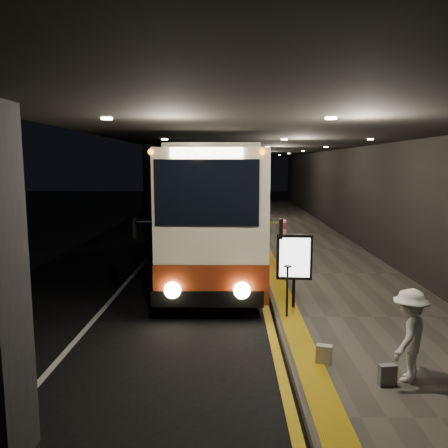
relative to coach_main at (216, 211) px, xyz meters
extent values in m
plane|color=black|center=(-0.91, -3.12, -1.94)|extent=(90.00, 90.00, 0.00)
cube|color=silver|center=(-2.71, 1.88, -1.93)|extent=(0.12, 50.00, 0.01)
cube|color=gold|center=(1.44, 1.88, -1.93)|extent=(0.18, 50.00, 0.01)
cube|color=#514C44|center=(3.84, 1.88, -1.86)|extent=(4.50, 50.00, 0.15)
cube|color=gold|center=(1.94, 1.88, -1.78)|extent=(0.50, 50.00, 0.01)
cube|color=black|center=(6.09, 1.88, 1.06)|extent=(0.10, 50.00, 6.00)
cube|color=black|center=(-2.41, 0.88, 0.26)|extent=(0.80, 0.80, 4.40)
cube|color=black|center=(-2.41, 12.88, 0.26)|extent=(0.80, 0.80, 4.40)
cube|color=black|center=(1.59, 1.88, 2.66)|extent=(9.00, 50.00, 0.40)
cube|color=beige|center=(0.00, 0.02, 0.29)|extent=(2.84, 12.80, 3.62)
cube|color=maroon|center=(0.00, 0.02, -1.04)|extent=(2.86, 12.82, 0.96)
cube|color=black|center=(0.00, -6.39, 1.09)|extent=(2.34, 0.09, 1.49)
cube|color=black|center=(0.00, -6.31, -1.35)|extent=(2.61, 0.29, 0.37)
cylinder|color=black|center=(-1.21, -4.02, -1.41)|extent=(0.30, 1.06, 1.06)
cylinder|color=black|center=(1.21, -4.02, -1.41)|extent=(0.30, 1.06, 1.06)
cylinder|color=black|center=(-1.21, 4.28, -1.41)|extent=(0.30, 1.06, 1.06)
cylinder|color=black|center=(1.21, 4.28, -1.41)|extent=(0.30, 1.06, 1.06)
sphere|color=#FFEAA5|center=(-0.80, -6.40, -1.14)|extent=(0.38, 0.38, 0.38)
sphere|color=#FFEAA5|center=(0.80, -6.40, -1.14)|extent=(0.38, 0.38, 0.38)
cube|color=#FFF2BF|center=(0.00, -6.40, 1.97)|extent=(1.60, 0.07, 0.23)
cube|color=beige|center=(0.23, 15.76, 0.14)|extent=(2.80, 11.96, 3.37)
cube|color=maroon|center=(0.23, 15.76, -1.10)|extent=(2.82, 11.98, 0.89)
cube|color=black|center=(0.23, 9.78, 0.89)|extent=(2.18, 0.12, 1.39)
cube|color=black|center=(0.23, 9.86, -1.39)|extent=(2.43, 0.32, 0.35)
cylinder|color=black|center=(-0.89, 11.99, -1.44)|extent=(0.28, 0.99, 0.99)
cylinder|color=black|center=(1.35, 11.99, -1.44)|extent=(0.28, 0.99, 0.99)
cylinder|color=black|center=(-0.89, 19.73, -1.44)|extent=(0.28, 0.99, 0.99)
cylinder|color=black|center=(1.35, 19.73, -1.44)|extent=(0.28, 0.99, 0.99)
cube|color=beige|center=(0.05, 29.70, 0.14)|extent=(3.16, 12.01, 3.37)
cube|color=maroon|center=(0.05, 29.70, -1.10)|extent=(3.18, 12.03, 0.89)
cube|color=black|center=(0.05, 23.73, 0.88)|extent=(2.18, 0.19, 1.39)
cube|color=black|center=(0.05, 23.81, -1.39)|extent=(2.44, 0.39, 0.35)
cylinder|color=black|center=(-1.07, 25.94, -1.44)|extent=(0.28, 0.99, 0.99)
cylinder|color=black|center=(1.17, 25.94, -1.44)|extent=(0.28, 0.99, 0.99)
cylinder|color=black|center=(-1.07, 33.66, -1.44)|extent=(0.28, 0.99, 0.99)
cylinder|color=black|center=(1.17, 33.66, -1.44)|extent=(0.28, 0.99, 0.99)
imported|color=#A44C56|center=(2.30, -1.69, -0.93)|extent=(0.61, 0.73, 1.71)
imported|color=silver|center=(3.44, -9.27, -1.02)|extent=(0.98, 1.06, 1.53)
cube|color=black|center=(3.05, -9.46, -1.62)|extent=(0.30, 0.16, 0.34)
cube|color=#B7B4AB|center=(2.20, -8.70, -1.62)|extent=(0.31, 0.24, 0.34)
cylinder|color=black|center=(2.09, -5.63, -1.43)|extent=(0.08, 0.08, 0.71)
cube|color=black|center=(2.09, -5.63, -0.52)|extent=(0.87, 0.16, 1.12)
cube|color=white|center=(2.09, -5.69, -0.52)|extent=(0.73, 0.07, 0.96)
cylinder|color=black|center=(1.84, -6.32, -1.19)|extent=(0.05, 0.05, 1.20)
camera|label=1|loc=(0.55, -16.08, 1.74)|focal=35.00mm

